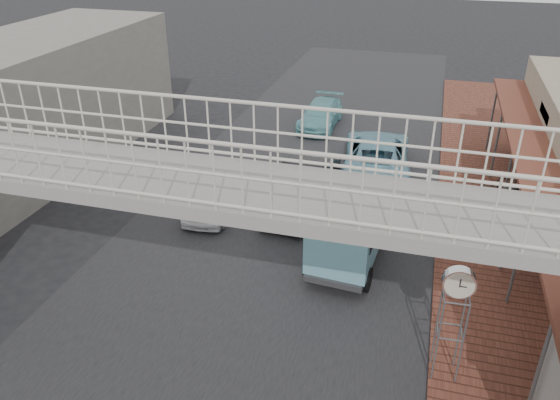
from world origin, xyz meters
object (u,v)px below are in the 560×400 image
Objects in this scene: angkot_curb at (377,154)px; angkot_far at (321,114)px; street_clock at (458,288)px; motorcycle_far at (506,187)px; dark_sedan at (302,187)px; white_hatchback at (214,194)px; angkot_van at (351,224)px; arrow_sign at (540,202)px; motorcycle_near at (447,240)px.

angkot_far is at bearing -60.05° from angkot_curb.
angkot_far is at bearing 107.92° from street_clock.
dark_sedan is at bearing 115.79° from motorcycle_far.
white_hatchback is 5.38m from angkot_van.
angkot_curb is 2.00× the size of arrow_sign.
dark_sedan is 3.02× the size of motorcycle_near.
angkot_van is 3.08m from motorcycle_near.
angkot_van is 5.15m from arrow_sign.
angkot_van is at bearing -24.81° from white_hatchback.
arrow_sign is at bearing -84.18° from motorcycle_near.
street_clock reaches higher than white_hatchback.
arrow_sign is (4.98, 0.75, 1.07)m from angkot_van.
dark_sedan is 5.29m from motorcycle_near.
dark_sedan is 4.27m from angkot_curb.
angkot_far reaches higher than motorcycle_far.
white_hatchback is 10.34m from motorcycle_far.
angkot_van is 1.45× the size of street_clock.
angkot_curb reaches higher than white_hatchback.
angkot_far reaches higher than motorcycle_near.
angkot_far is (1.79, 9.29, -0.03)m from white_hatchback.
angkot_van is (0.01, -6.57, 0.47)m from angkot_curb.
angkot_curb is at bearing 81.26° from motorcycle_far.
street_clock is (2.79, -4.01, 1.21)m from angkot_van.
dark_sedan reaches higher than angkot_curb.
dark_sedan is 0.85× the size of angkot_curb.
motorcycle_near is (6.03, -10.04, -0.09)m from angkot_far.
dark_sedan is 1.70× the size of arrow_sign.
arrow_sign is at bearing 125.22° from angkot_curb.
angkot_van is 7.05m from motorcycle_far.
white_hatchback is at bearing -155.28° from dark_sedan.
angkot_curb reaches higher than motorcycle_near.
angkot_van is (5.03, -1.83, 0.60)m from white_hatchback.
street_clock reaches higher than dark_sedan.
dark_sedan is 7.62m from arrow_sign.
white_hatchback is at bearing 139.43° from street_clock.
arrow_sign reaches higher than angkot_far.
street_clock is at bearing -67.29° from angkot_far.
dark_sedan is at bearing 121.94° from street_clock.
motorcycle_near is (4.97, -1.80, -0.26)m from dark_sedan.
arrow_sign reaches higher than motorcycle_near.
motorcycle_far is (4.77, 5.15, -0.62)m from angkot_van.
dark_sedan is at bearing 84.69° from motorcycle_near.
angkot_far is 1.51× the size of arrow_sign.
angkot_van is 2.42× the size of motorcycle_far.
white_hatchback is 2.18× the size of motorcycle_far.
angkot_van is (3.24, -11.13, 0.63)m from angkot_far.
angkot_far is (-1.07, 8.24, -0.17)m from dark_sedan.
dark_sedan is at bearing -81.65° from angkot_far.
motorcycle_near is at bearing -15.59° from dark_sedan.
dark_sedan is 3.65m from angkot_van.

